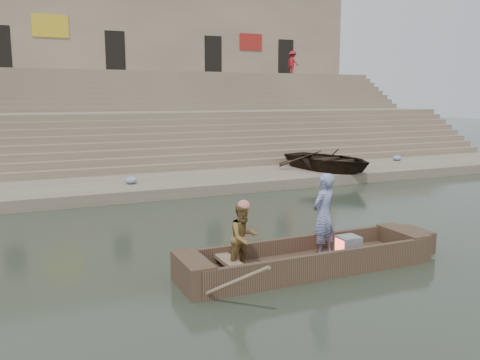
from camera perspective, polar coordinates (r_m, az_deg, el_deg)
ground at (r=14.38m, az=13.35°, el=-5.43°), size 120.00×120.00×0.00m
lower_landing at (r=21.10m, az=0.09°, el=0.11°), size 32.00×4.00×0.40m
mid_landing at (r=27.92m, az=-6.26°, el=4.83°), size 32.00×3.00×2.80m
upper_landing at (r=34.57m, az=-9.91°, el=7.62°), size 32.00×3.00×5.20m
ghat_steps at (r=29.50m, az=-7.29°, el=5.83°), size 32.00×11.00×5.20m
building_wall at (r=38.49m, az=-11.55°, el=12.22°), size 32.00×5.07×11.20m
main_rowboat at (r=10.88m, az=7.67°, el=-9.51°), size 5.00×1.30×0.22m
rowboat_trim at (r=10.92m, az=8.66°, el=-8.37°), size 6.04×2.63×2.04m
standing_man at (r=10.93m, az=9.42°, el=-3.93°), size 0.78×0.65×1.81m
rowing_man at (r=9.91m, az=0.41°, el=-6.54°), size 0.76×0.65×1.37m
television at (r=11.34m, az=12.09°, el=-7.22°), size 0.46×0.42×0.40m
beached_rowboat at (r=22.50m, az=9.95°, el=2.26°), size 4.13×5.08×0.93m
pedestrian at (r=37.69m, az=5.98°, el=13.07°), size 0.80×1.16×1.65m
cloth_bundles at (r=23.06m, az=7.40°, el=1.67°), size 14.20×1.83×0.26m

